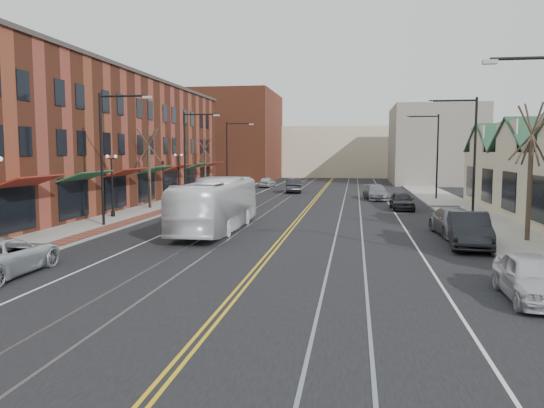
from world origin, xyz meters
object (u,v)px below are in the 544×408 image
(parked_car_b, at_px, (469,230))
(parked_car_d, at_px, (402,201))
(parked_car_a, at_px, (532,278))
(parked_suv, at_px, (1,256))
(parked_car_c, at_px, (455,222))
(transit_bus, at_px, (216,205))

(parked_car_b, distance_m, parked_car_d, 16.49)
(parked_car_b, bearing_deg, parked_car_d, 101.86)
(parked_car_a, bearing_deg, parked_car_b, 91.09)
(parked_suv, relative_size, parked_car_b, 1.04)
(parked_car_c, distance_m, parked_car_d, 12.94)
(parked_suv, relative_size, parked_car_a, 1.24)
(parked_car_a, distance_m, parked_car_b, 9.37)
(parked_car_a, height_order, parked_car_c, parked_car_c)
(transit_bus, distance_m, parked_car_a, 18.43)
(parked_suv, xyz_separation_m, parked_car_d, (16.80, 25.31, -0.02))
(parked_car_a, relative_size, parked_car_c, 0.84)
(parked_car_b, xyz_separation_m, parked_car_c, (0.00, 3.58, -0.11))
(transit_bus, distance_m, parked_car_b, 13.86)
(parked_suv, bearing_deg, transit_bus, -114.09)
(transit_bus, relative_size, parked_car_d, 2.61)
(transit_bus, bearing_deg, parked_car_b, 166.88)
(parked_suv, xyz_separation_m, parked_car_a, (18.60, -0.45, -0.01))
(parked_car_a, xyz_separation_m, parked_car_d, (-1.80, 25.76, -0.01))
(transit_bus, bearing_deg, parked_car_a, 137.18)
(transit_bus, bearing_deg, parked_car_d, -131.34)
(parked_car_c, height_order, parked_car_d, parked_car_c)
(parked_car_a, bearing_deg, parked_suv, 179.69)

